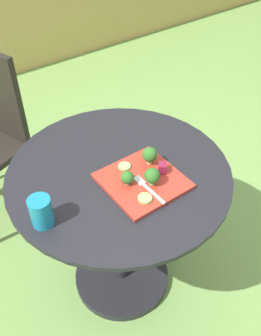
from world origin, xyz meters
TOP-DOWN VIEW (x-y plane):
  - ground_plane at (0.00, 0.00)m, footprint 12.00×12.00m
  - patio_table at (0.00, 0.00)m, footprint 0.81×0.81m
  - salad_plate at (0.03, -0.10)m, footprint 0.26×0.26m
  - drinking_glass at (-0.33, -0.06)m, footprint 0.07×0.07m
  - fork at (0.02, -0.14)m, footprint 0.02×0.15m
  - broccoli_floret_0 at (0.04, -0.13)m, footprint 0.05×0.05m
  - broccoli_floret_1 at (0.10, -0.04)m, footprint 0.05×0.05m
  - broccoli_floret_2 at (-0.02, -0.08)m, footprint 0.05×0.05m
  - cucumber_slice_0 at (-0.02, -0.18)m, footprint 0.05×0.05m
  - cucumber_slice_1 at (0.02, -0.01)m, footprint 0.05×0.05m
  - beet_chunk_0 at (0.11, -0.11)m, footprint 0.04×0.04m

SIDE VIEW (x-z plane):
  - ground_plane at x=0.00m, z-range 0.00..0.00m
  - patio_table at x=0.00m, z-range 0.07..0.77m
  - salad_plate at x=0.03m, z-range 0.70..0.72m
  - fork at x=0.02m, z-range 0.72..0.72m
  - cucumber_slice_1 at x=0.02m, z-range 0.72..0.72m
  - cucumber_slice_0 at x=-0.02m, z-range 0.72..0.73m
  - beet_chunk_0 at x=0.11m, z-range 0.72..0.75m
  - broccoli_floret_2 at x=-0.02m, z-range 0.72..0.77m
  - drinking_glass at x=-0.33m, z-range 0.70..0.80m
  - broccoli_floret_0 at x=0.04m, z-range 0.72..0.79m
  - broccoli_floret_1 at x=0.10m, z-range 0.72..0.79m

